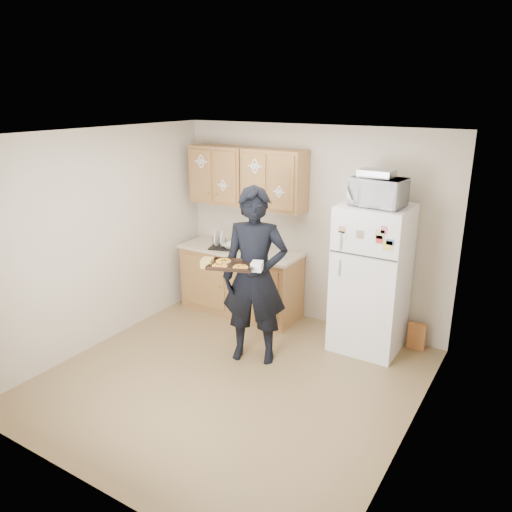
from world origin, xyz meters
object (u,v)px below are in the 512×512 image
at_px(microwave, 378,192).
at_px(refrigerator, 371,279).
at_px(baking_tray, 232,265).
at_px(person, 255,277).
at_px(dish_rack, 225,242).

bearing_deg(microwave, refrigerator, 113.01).
height_order(refrigerator, microwave, microwave).
relative_size(baking_tray, microwave, 0.85).
bearing_deg(refrigerator, baking_tray, -132.02).
xyz_separation_m(person, microwave, (1.00, 0.87, 0.88)).
bearing_deg(microwave, person, -134.45).
height_order(baking_tray, microwave, microwave).
bearing_deg(person, baking_tray, -130.24).
xyz_separation_m(refrigerator, dish_rack, (-1.98, -0.04, 0.13)).
bearing_deg(person, refrigerator, 23.09).
xyz_separation_m(refrigerator, microwave, (0.02, -0.05, 1.00)).
relative_size(person, baking_tray, 4.18).
bearing_deg(baking_tray, refrigerator, 27.86).
xyz_separation_m(baking_tray, dish_rack, (-0.90, 1.16, -0.19)).
bearing_deg(person, microwave, 21.02).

